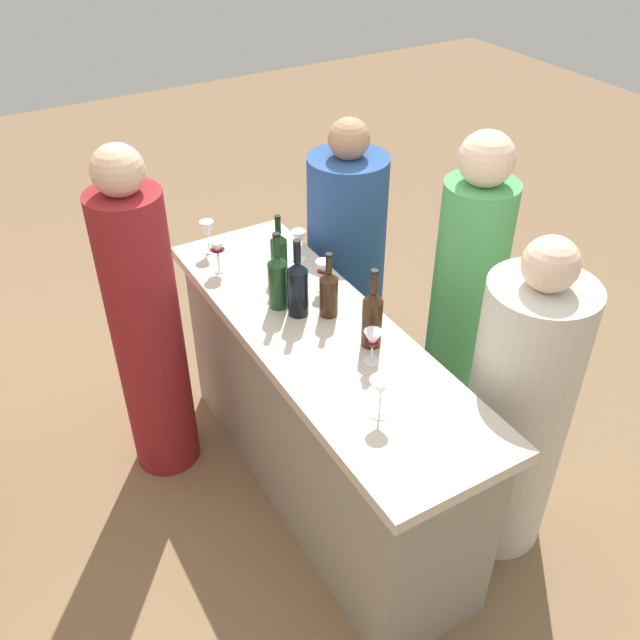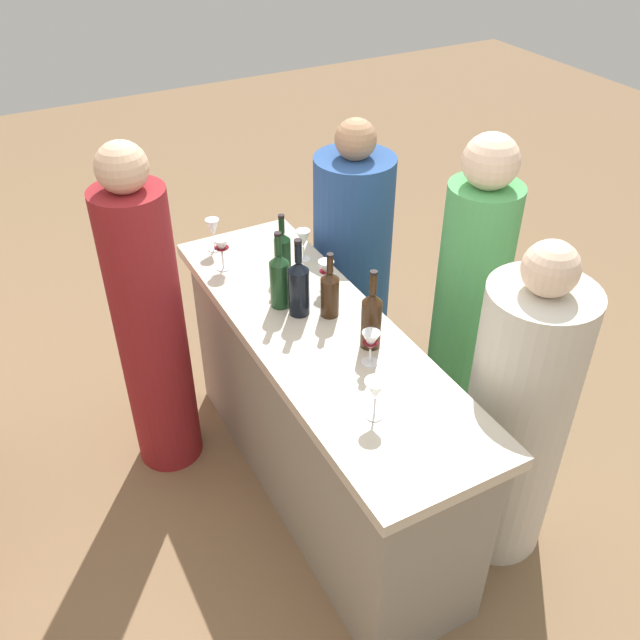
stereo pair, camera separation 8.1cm
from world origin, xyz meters
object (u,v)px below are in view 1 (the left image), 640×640
at_px(person_left_guest, 463,314).
at_px(wine_bottle_second_left_amber_brown, 329,292).
at_px(wine_glass_near_left, 299,240).
at_px(person_server_behind, 147,332).
at_px(wine_glass_near_center, 323,270).
at_px(person_right_guest, 516,415).
at_px(wine_glass_far_left, 381,389).
at_px(wine_glass_far_right, 217,249).
at_px(wine_bottle_leftmost_amber_brown, 372,317).
at_px(wine_glass_near_right, 373,342).
at_px(wine_bottle_center_near_black, 298,287).
at_px(wine_glass_far_center, 207,231).
at_px(person_center_guest, 346,272).
at_px(wine_bottle_second_right_olive_green, 278,279).
at_px(wine_bottle_rightmost_dark_green, 279,253).

bearing_deg(person_left_guest, wine_bottle_second_left_amber_brown, -30.23).
height_order(wine_glass_near_left, person_server_behind, person_server_behind).
bearing_deg(wine_glass_near_center, person_right_guest, -152.94).
distance_m(wine_glass_far_left, wine_glass_far_right, 1.12).
bearing_deg(wine_glass_near_left, wine_bottle_leftmost_amber_brown, 174.67).
distance_m(wine_glass_near_right, wine_glass_far_right, 0.90).
bearing_deg(wine_bottle_leftmost_amber_brown, wine_bottle_second_left_amber_brown, 8.90).
distance_m(wine_bottle_center_near_black, wine_glass_far_right, 0.49).
distance_m(wine_bottle_leftmost_amber_brown, person_left_guest, 0.68).
height_order(wine_glass_near_right, wine_glass_far_center, wine_glass_far_center).
relative_size(person_center_guest, person_server_behind, 0.92).
relative_size(wine_bottle_second_left_amber_brown, wine_glass_far_left, 1.83).
relative_size(wine_bottle_center_near_black, person_server_behind, 0.21).
distance_m(wine_glass_far_center, person_server_behind, 0.54).
bearing_deg(wine_glass_far_center, wine_bottle_second_right_olive_green, -172.24).
relative_size(wine_bottle_leftmost_amber_brown, wine_glass_far_left, 2.14).
relative_size(wine_bottle_second_left_amber_brown, person_right_guest, 0.20).
xyz_separation_m(person_left_guest, person_server_behind, (0.59, 1.26, -0.01)).
distance_m(wine_bottle_center_near_black, wine_glass_far_center, 0.65).
height_order(wine_glass_far_center, person_left_guest, person_left_guest).
bearing_deg(wine_bottle_center_near_black, person_right_guest, -140.25).
height_order(wine_glass_near_center, wine_glass_far_center, wine_glass_far_center).
bearing_deg(person_server_behind, person_right_guest, -54.97).
xyz_separation_m(wine_glass_near_left, person_right_guest, (-1.07, -0.38, -0.37)).
xyz_separation_m(wine_glass_far_right, person_center_guest, (0.05, -0.70, -0.36)).
xyz_separation_m(wine_glass_far_left, person_server_behind, (1.08, 0.47, -0.29)).
bearing_deg(wine_bottle_second_left_amber_brown, person_left_guest, -99.52).
bearing_deg(wine_glass_far_center, wine_bottle_rightmost_dark_green, -151.67).
relative_size(wine_bottle_leftmost_amber_brown, wine_bottle_rightmost_dark_green, 1.14).
bearing_deg(wine_glass_far_center, wine_glass_near_left, -130.08).
distance_m(wine_bottle_center_near_black, person_server_behind, 0.73).
bearing_deg(wine_glass_far_center, person_right_guest, -152.36).
relative_size(wine_bottle_center_near_black, person_right_guest, 0.23).
distance_m(wine_bottle_leftmost_amber_brown, wine_glass_near_center, 0.42).
relative_size(wine_bottle_second_right_olive_green, person_right_guest, 0.23).
height_order(wine_glass_far_left, wine_glass_far_right, wine_glass_far_left).
distance_m(wine_bottle_rightmost_dark_green, wine_glass_near_right, 0.70).
relative_size(wine_bottle_rightmost_dark_green, wine_glass_near_center, 2.08).
xyz_separation_m(wine_glass_near_right, wine_glass_far_right, (0.87, 0.23, 0.02)).
height_order(wine_bottle_second_left_amber_brown, wine_bottle_rightmost_dark_green, wine_bottle_rightmost_dark_green).
distance_m(wine_glass_far_left, wine_glass_far_center, 1.30).
relative_size(wine_glass_near_center, person_center_guest, 0.09).
bearing_deg(wine_bottle_leftmost_amber_brown, wine_glass_far_center, 15.21).
bearing_deg(person_left_guest, wine_glass_near_center, -46.44).
xyz_separation_m(wine_bottle_rightmost_dark_green, wine_glass_near_center, (-0.20, -0.11, -0.01)).
height_order(wine_bottle_rightmost_dark_green, wine_glass_near_center, wine_bottle_rightmost_dark_green).
bearing_deg(wine_bottle_center_near_black, wine_glass_far_right, 17.43).
bearing_deg(wine_glass_far_left, wine_glass_near_center, -16.60).
xyz_separation_m(wine_bottle_center_near_black, wine_glass_far_center, (0.64, 0.12, -0.02)).
distance_m(wine_glass_near_left, wine_glass_far_right, 0.36).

